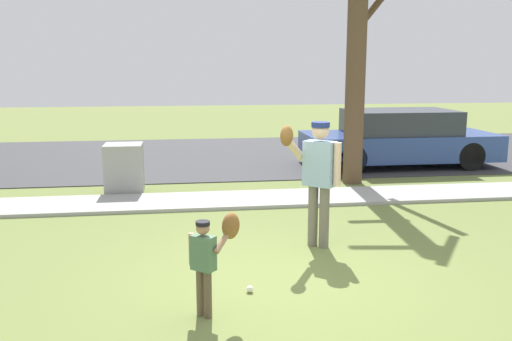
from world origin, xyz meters
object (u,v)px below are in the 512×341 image
object	(u,v)px
person_child	(212,249)
baseball	(250,289)
person_adult	(317,170)
street_tree_near	(357,33)
parked_wagon_blue	(399,139)
utility_cabinet	(124,168)

from	to	relation	value
person_child	baseball	world-z (taller)	person_child
baseball	person_adult	bearing A→B (deg)	52.09
street_tree_near	parked_wagon_blue	world-z (taller)	street_tree_near
person_adult	parked_wagon_blue	distance (m)	6.49
person_child	utility_cabinet	distance (m)	5.56
person_child	utility_cabinet	size ratio (longest dim) A/B	1.07
utility_cabinet	street_tree_near	distance (m)	5.21
person_child	baseball	xyz separation A→B (m)	(0.42, 0.46, -0.62)
baseball	street_tree_near	bearing A→B (deg)	61.74
baseball	street_tree_near	size ratio (longest dim) A/B	0.01
baseball	parked_wagon_blue	distance (m)	8.21
baseball	parked_wagon_blue	size ratio (longest dim) A/B	0.02
parked_wagon_blue	baseball	bearing A→B (deg)	57.02
street_tree_near	parked_wagon_blue	size ratio (longest dim) A/B	1.26
baseball	street_tree_near	xyz separation A→B (m)	(2.79, 5.19, 2.96)
baseball	parked_wagon_blue	bearing A→B (deg)	57.02
person_adult	baseball	world-z (taller)	person_adult
person_adult	parked_wagon_blue	xyz separation A→B (m)	(3.40, 5.52, -0.38)
street_tree_near	baseball	bearing A→B (deg)	-118.26
person_child	parked_wagon_blue	bearing A→B (deg)	6.87
parked_wagon_blue	utility_cabinet	bearing A→B (deg)	17.31
baseball	person_child	bearing A→B (deg)	-132.32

